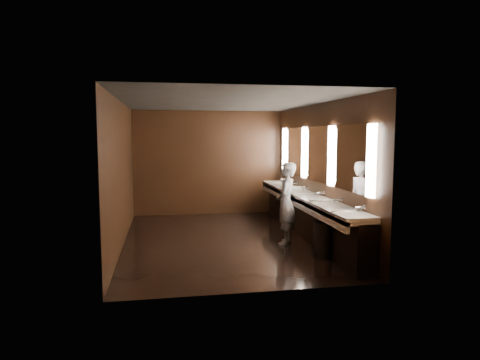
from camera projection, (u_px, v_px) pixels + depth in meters
The scene contains 10 objects.
floor at pixel (224, 240), 8.79m from camera, with size 6.00×6.00×0.00m, color black.
ceiling at pixel (223, 102), 8.50m from camera, with size 4.00×6.00×0.02m, color #2D2D2B.
wall_back at pixel (208, 163), 11.58m from camera, with size 4.00×0.02×2.80m, color black.
wall_front at pixel (255, 191), 5.71m from camera, with size 4.00×0.02×2.80m, color black.
wall_left at pixel (122, 174), 8.30m from camera, with size 0.02×6.00×2.80m, color black.
wall_right at pixel (318, 171), 9.00m from camera, with size 0.02×6.00×2.80m, color black.
sink_counter at pixel (308, 213), 9.06m from camera, with size 0.55×5.40×1.01m.
mirror_band at pixel (317, 154), 8.96m from camera, with size 0.06×5.03×1.15m.
person at pixel (286, 203), 8.43m from camera, with size 0.59×0.39×1.62m, color #99B6E4.
trash_bin at pixel (324, 240), 7.54m from camera, with size 0.40×0.40×0.62m, color black.
Camera 1 is at (-1.20, -8.54, 2.15)m, focal length 32.00 mm.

